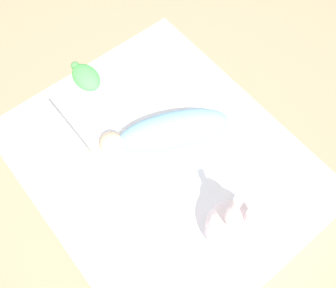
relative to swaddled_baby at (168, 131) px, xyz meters
name	(u,v)px	position (x,y,z in m)	size (l,w,h in m)	color
ground_plane	(163,179)	(-0.06, 0.08, -0.29)	(12.00, 12.00, 0.00)	#9E8466
bed_mattress	(162,170)	(-0.06, 0.08, -0.18)	(1.29, 1.07, 0.21)	white
burp_cloth	(108,164)	(0.07, 0.28, -0.07)	(0.25, 0.19, 0.02)	white
swaddled_baby	(168,131)	(0.00, 0.00, 0.00)	(0.35, 0.56, 0.16)	#7FB7E5
pillow	(41,149)	(0.29, 0.47, -0.03)	(0.35, 0.29, 0.10)	white
bunny_plush	(234,227)	(-0.49, 0.08, 0.05)	(0.21, 0.21, 0.36)	silver
turtle_plush	(86,77)	(0.50, 0.10, -0.04)	(0.20, 0.12, 0.09)	#51B756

